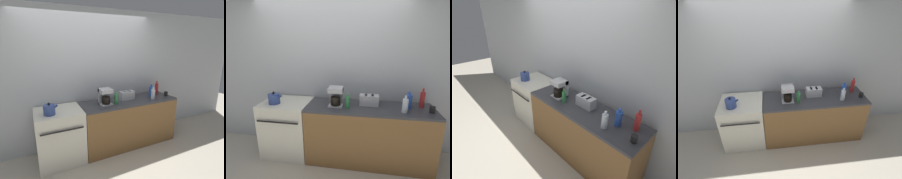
{
  "view_description": "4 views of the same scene",
  "coord_description": "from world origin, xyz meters",
  "views": [
    {
      "loc": [
        -1.01,
        -2.47,
        1.97
      ],
      "look_at": [
        0.32,
        0.33,
        1.16
      ],
      "focal_mm": 28.0,
      "sensor_mm": 36.0,
      "label": 1
    },
    {
      "loc": [
        0.6,
        -2.18,
        1.87
      ],
      "look_at": [
        0.18,
        0.39,
        1.14
      ],
      "focal_mm": 28.0,
      "sensor_mm": 36.0,
      "label": 2
    },
    {
      "loc": [
        2.1,
        -1.35,
        2.32
      ],
      "look_at": [
        0.21,
        0.34,
        1.04
      ],
      "focal_mm": 28.0,
      "sensor_mm": 36.0,
      "label": 3
    },
    {
      "loc": [
        -0.12,
        -2.27,
        2.71
      ],
      "look_at": [
        0.22,
        0.38,
        1.08
      ],
      "focal_mm": 28.0,
      "sensor_mm": 36.0,
      "label": 4
    }
  ],
  "objects": [
    {
      "name": "cup_black",
      "position": [
        1.51,
        0.22,
        0.96
      ],
      "size": [
        0.08,
        0.08,
        0.09
      ],
      "color": "black",
      "rests_on": "counter_block"
    },
    {
      "name": "coffee_maker",
      "position": [
        0.17,
        0.3,
        1.06
      ],
      "size": [
        0.21,
        0.21,
        0.29
      ],
      "color": "#B7B7BC",
      "rests_on": "counter_block"
    },
    {
      "name": "ground_plane",
      "position": [
        0.0,
        0.0,
        0.0
      ],
      "size": [
        12.0,
        12.0,
        0.0
      ],
      "primitive_type": "plane",
      "color": "beige"
    },
    {
      "name": "kettle",
      "position": [
        -0.8,
        0.21,
        0.99
      ],
      "size": [
        0.22,
        0.18,
        0.2
      ],
      "color": "#33478C",
      "rests_on": "stove"
    },
    {
      "name": "toaster",
      "position": [
        0.66,
        0.37,
        0.99
      ],
      "size": [
        0.28,
        0.14,
        0.16
      ],
      "color": "#BCBCC1",
      "rests_on": "counter_block"
    },
    {
      "name": "bottle_blue",
      "position": [
        1.23,
        0.35,
        1.02
      ],
      "size": [
        0.09,
        0.09,
        0.25
      ],
      "color": "#2D56B7",
      "rests_on": "counter_block"
    },
    {
      "name": "stove",
      "position": [
        -0.66,
        0.33,
        0.47
      ],
      "size": [
        0.75,
        0.69,
        0.91
      ],
      "color": "silver",
      "rests_on": "ground_plane"
    },
    {
      "name": "bottle_clear",
      "position": [
        1.14,
        0.17,
        1.01
      ],
      "size": [
        0.08,
        0.08,
        0.24
      ],
      "color": "silver",
      "rests_on": "counter_block"
    },
    {
      "name": "bottle_red",
      "position": [
        1.43,
        0.42,
        1.03
      ],
      "size": [
        0.07,
        0.07,
        0.29
      ],
      "color": "#B72828",
      "rests_on": "counter_block"
    },
    {
      "name": "bottle_green",
      "position": [
        0.35,
        0.22,
        1.0
      ],
      "size": [
        0.07,
        0.07,
        0.21
      ],
      "color": "#338C47",
      "rests_on": "counter_block"
    },
    {
      "name": "counter_block",
      "position": [
        0.67,
        0.31,
        0.46
      ],
      "size": [
        1.89,
        0.61,
        0.91
      ],
      "color": "brown",
      "rests_on": "ground_plane"
    },
    {
      "name": "wall_back",
      "position": [
        0.0,
        0.71,
        1.3
      ],
      "size": [
        8.0,
        0.05,
        2.6
      ],
      "color": "silver",
      "rests_on": "ground_plane"
    }
  ]
}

